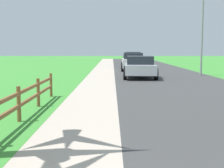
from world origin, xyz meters
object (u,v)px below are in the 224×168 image
parked_suv_silver (139,67)px  parked_car_white (132,62)px  parked_car_blue (133,59)px  parked_car_black (129,57)px  street_lamp (203,24)px

parked_suv_silver → parked_car_white: parked_car_white is taller
parked_car_white → parked_car_blue: 8.00m
parked_car_white → parked_car_black: size_ratio=1.03×
parked_suv_silver → street_lamp: street_lamp is taller
parked_suv_silver → parked_car_blue: (0.57, 15.17, 0.06)m
parked_suv_silver → street_lamp: size_ratio=0.74×
parked_car_blue → parked_car_black: (0.10, 8.28, -0.06)m
parked_car_blue → street_lamp: 14.19m
parked_car_black → street_lamp: street_lamp is taller
parked_car_black → parked_car_white: bearing=-92.3°
parked_car_black → street_lamp: bearing=-79.2°
parked_car_white → parked_car_blue: (0.56, 7.98, -0.00)m
parked_car_white → parked_suv_silver: bearing=-90.1°
parked_car_white → street_lamp: 7.68m
parked_suv_silver → parked_car_black: parked_car_black is taller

